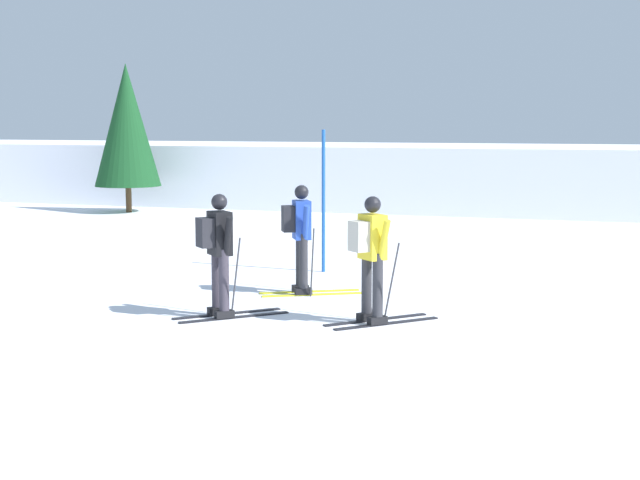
% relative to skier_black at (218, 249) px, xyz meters
% --- Properties ---
extents(ground_plane, '(120.00, 120.00, 0.00)m').
position_rel_skier_black_xyz_m(ground_plane, '(2.62, -3.27, -0.96)').
color(ground_plane, white).
extents(far_snow_ridge, '(80.00, 6.48, 1.92)m').
position_rel_skier_black_xyz_m(far_snow_ridge, '(2.62, 17.88, 0.01)').
color(far_snow_ridge, white).
rests_on(far_snow_ridge, ground).
extents(skier_black, '(1.38, 1.40, 1.71)m').
position_rel_skier_black_xyz_m(skier_black, '(0.00, 0.00, 0.00)').
color(skier_black, black).
rests_on(skier_black, ground).
extents(skier_blue, '(1.57, 1.12, 1.71)m').
position_rel_skier_black_xyz_m(skier_blue, '(0.46, 2.03, -0.00)').
color(skier_blue, gold).
rests_on(skier_blue, ground).
extents(skier_yellow, '(1.36, 1.43, 1.71)m').
position_rel_skier_black_xyz_m(skier_yellow, '(2.09, 0.28, -0.00)').
color(skier_yellow, black).
rests_on(skier_yellow, ground).
extents(trail_marker_pole, '(0.06, 0.06, 2.54)m').
position_rel_skier_black_xyz_m(trail_marker_pole, '(0.10, 4.24, 0.32)').
color(trail_marker_pole, '#1E56AD').
rests_on(trail_marker_pole, ground).
extents(conifer_far_right, '(1.95, 1.95, 4.36)m').
position_rel_skier_black_xyz_m(conifer_far_right, '(-8.91, 12.96, 1.61)').
color(conifer_far_right, '#513823').
rests_on(conifer_far_right, ground).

